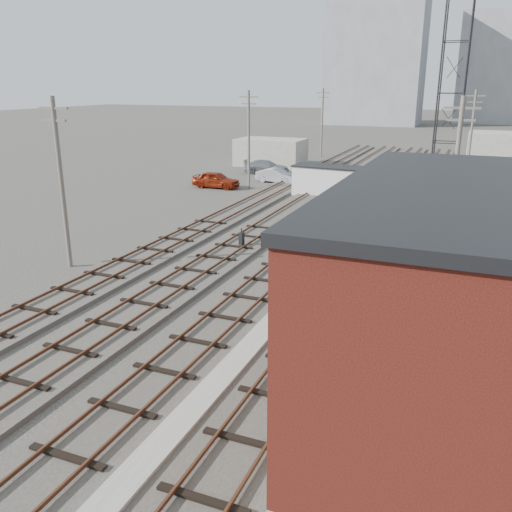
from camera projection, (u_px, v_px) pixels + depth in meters
The scene contains 23 objects.
ground at pixel (404, 173), 60.41m from camera, with size 320.00×320.00×0.00m, color #282621.
track_right at pixel (400, 215), 40.98m from camera, with size 3.20×90.00×0.39m.
track_mid_right at pixel (348, 210), 42.43m from camera, with size 3.20×90.00×0.39m.
track_mid_left at pixel (299, 206), 43.88m from camera, with size 3.20×90.00×0.39m.
track_left at pixel (254, 202), 45.33m from camera, with size 3.20×90.00×0.39m.
platform_curb at pixel (244, 356), 19.67m from camera, with size 0.90×28.00×0.26m, color gray.
brick_building at pixel (455, 320), 14.31m from camera, with size 6.54×12.20×7.22m.
lattice_tower at pixel (449, 118), 34.11m from camera, with size 1.60×1.60×15.00m.
utility_pole_left_a at pixel (61, 179), 28.25m from camera, with size 1.80×0.24×9.00m.
utility_pole_left_b at pixel (249, 137), 50.27m from camera, with size 1.80×0.24×9.00m.
utility_pole_left_c at pixel (322, 121), 72.29m from camera, with size 1.80×0.24×9.00m.
utility_pole_right_a at pixel (454, 179), 28.41m from camera, with size 1.80×0.24×9.00m.
utility_pole_right_b at pixel (471, 133), 54.83m from camera, with size 1.80×0.24×9.00m.
apartment_left at pixel (376, 59), 128.44m from camera, with size 22.00×14.00×30.00m, color gray.
apartment_right at pixel (493, 69), 132.83m from camera, with size 16.00×12.00×26.00m, color gray.
shed_left at pixel (271, 152), 65.73m from camera, with size 8.00×5.00×3.20m, color gray.
shed_right at pixel (494, 149), 65.35m from camera, with size 6.00×6.00×4.00m, color gray.
signal_mast at pixel (307, 342), 15.24m from camera, with size 0.40×0.42×4.41m.
switch_stand at pixel (242, 239), 32.85m from camera, with size 0.32×0.32×1.16m.
site_trailer at pixel (329, 181), 47.91m from camera, with size 6.59×3.33×2.68m.
car_red at pixel (216, 180), 51.80m from camera, with size 1.85×4.59×1.56m, color maroon.
car_silver at pixel (277, 176), 54.56m from camera, with size 1.50×4.29×1.41m, color #A5A7AD.
car_grey at pixel (266, 167), 60.08m from camera, with size 2.06×5.08×1.47m, color gray.
Camera 1 is at (7.62, -2.13, 9.59)m, focal length 38.00 mm.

